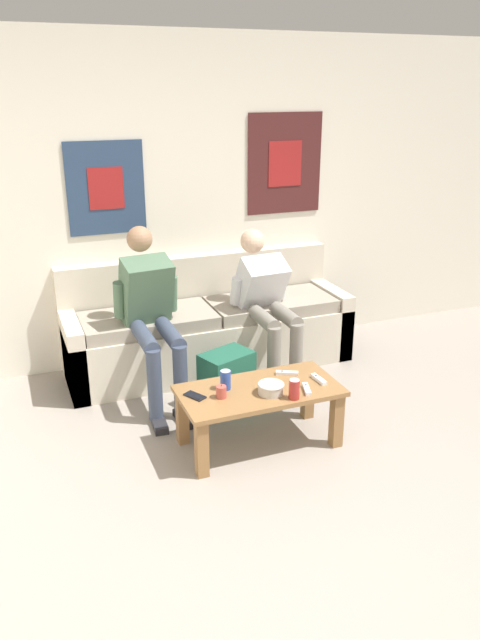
{
  "coord_description": "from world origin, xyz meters",
  "views": [
    {
      "loc": [
        -1.49,
        -2.19,
        2.17
      ],
      "look_at": [
        -0.06,
        1.44,
        0.69
      ],
      "focal_mm": 35.0,
      "sensor_mm": 36.0,
      "label": 1
    }
  ],
  "objects_px": {
    "game_controller_near_right": "(287,373)",
    "game_controller_far_center": "(319,379)",
    "coffee_table": "(259,400)",
    "person_seated_teen": "(266,299)",
    "pillar_candle": "(221,392)",
    "couch": "(208,330)",
    "person_seated_adult": "(151,310)",
    "cell_phone": "(195,396)",
    "backpack": "(228,380)",
    "drink_can_red": "(294,389)",
    "ceramic_bowl": "(271,388)",
    "game_controller_near_left": "(307,389)",
    "drink_can_blue": "(226,380)"
  },
  "relations": [
    {
      "from": "game_controller_near_right",
      "to": "game_controller_far_center",
      "type": "bearing_deg",
      "value": -45.66
    },
    {
      "from": "coffee_table",
      "to": "person_seated_teen",
      "type": "distance_m",
      "value": 1.09
    },
    {
      "from": "pillar_candle",
      "to": "couch",
      "type": "bearing_deg",
      "value": 74.61
    },
    {
      "from": "coffee_table",
      "to": "person_seated_teen",
      "type": "relative_size",
      "value": 0.9
    },
    {
      "from": "coffee_table",
      "to": "person_seated_adult",
      "type": "distance_m",
      "value": 1.06
    },
    {
      "from": "cell_phone",
      "to": "game_controller_near_right",
      "type": "bearing_deg",
      "value": 5.9
    },
    {
      "from": "backpack",
      "to": "drink_can_red",
      "type": "relative_size",
      "value": 3.35
    },
    {
      "from": "couch",
      "to": "drink_can_red",
      "type": "relative_size",
      "value": 18.35
    },
    {
      "from": "couch",
      "to": "drink_can_red",
      "type": "xyz_separation_m",
      "value": [
        0.05,
        -1.46,
        0.15
      ]
    },
    {
      "from": "coffee_table",
      "to": "ceramic_bowl",
      "type": "height_order",
      "value": "ceramic_bowl"
    },
    {
      "from": "drink_can_red",
      "to": "cell_phone",
      "type": "distance_m",
      "value": 0.6
    },
    {
      "from": "backpack",
      "to": "game_controller_near_left",
      "type": "xyz_separation_m",
      "value": [
        0.26,
        -0.7,
        0.22
      ]
    },
    {
      "from": "backpack",
      "to": "person_seated_teen",
      "type": "bearing_deg",
      "value": 39.17
    },
    {
      "from": "person_seated_adult",
      "to": "ceramic_bowl",
      "type": "relative_size",
      "value": 7.4
    },
    {
      "from": "person_seated_teen",
      "to": "pillar_candle",
      "type": "bearing_deg",
      "value": -126.72
    },
    {
      "from": "game_controller_near_left",
      "to": "person_seated_adult",
      "type": "bearing_deg",
      "value": 124.56
    },
    {
      "from": "drink_can_red",
      "to": "backpack",
      "type": "bearing_deg",
      "value": 100.73
    },
    {
      "from": "backpack",
      "to": "game_controller_near_left",
      "type": "relative_size",
      "value": 2.82
    },
    {
      "from": "person_seated_teen",
      "to": "game_controller_near_right",
      "type": "height_order",
      "value": "person_seated_teen"
    },
    {
      "from": "drink_can_red",
      "to": "drink_can_blue",
      "type": "bearing_deg",
      "value": 141.55
    },
    {
      "from": "person_seated_adult",
      "to": "pillar_candle",
      "type": "bearing_deg",
      "value": -78.18
    },
    {
      "from": "drink_can_blue",
      "to": "drink_can_red",
      "type": "distance_m",
      "value": 0.43
    },
    {
      "from": "person_seated_adult",
      "to": "cell_phone",
      "type": "xyz_separation_m",
      "value": [
        0.05,
        -0.85,
        -0.27
      ]
    },
    {
      "from": "couch",
      "to": "pillar_candle",
      "type": "height_order",
      "value": "couch"
    },
    {
      "from": "pillar_candle",
      "to": "game_controller_near_right",
      "type": "bearing_deg",
      "value": 15.09
    },
    {
      "from": "backpack",
      "to": "drink_can_blue",
      "type": "height_order",
      "value": "drink_can_blue"
    },
    {
      "from": "person_seated_teen",
      "to": "game_controller_far_center",
      "type": "xyz_separation_m",
      "value": [
        -0.06,
        -0.98,
        -0.22
      ]
    },
    {
      "from": "ceramic_bowl",
      "to": "game_controller_far_center",
      "type": "height_order",
      "value": "ceramic_bowl"
    },
    {
      "from": "pillar_candle",
      "to": "game_controller_far_center",
      "type": "relative_size",
      "value": 0.6
    },
    {
      "from": "person_seated_adult",
      "to": "game_controller_near_right",
      "type": "distance_m",
      "value": 1.08
    },
    {
      "from": "person_seated_adult",
      "to": "drink_can_red",
      "type": "height_order",
      "value": "person_seated_adult"
    },
    {
      "from": "couch",
      "to": "person_seated_adult",
      "type": "relative_size",
      "value": 1.86
    },
    {
      "from": "drink_can_red",
      "to": "game_controller_far_center",
      "type": "relative_size",
      "value": 0.85
    },
    {
      "from": "couch",
      "to": "person_seated_adult",
      "type": "bearing_deg",
      "value": -146.0
    },
    {
      "from": "backpack",
      "to": "pillar_candle",
      "type": "distance_m",
      "value": 0.69
    },
    {
      "from": "drink_can_red",
      "to": "person_seated_adult",
      "type": "bearing_deg",
      "value": 118.6
    },
    {
      "from": "game_controller_near_left",
      "to": "person_seated_teen",
      "type": "bearing_deg",
      "value": 79.58
    },
    {
      "from": "couch",
      "to": "coffee_table",
      "type": "distance_m",
      "value": 1.27
    },
    {
      "from": "couch",
      "to": "drink_can_blue",
      "type": "height_order",
      "value": "couch"
    },
    {
      "from": "person_seated_adult",
      "to": "person_seated_teen",
      "type": "relative_size",
      "value": 1.1
    },
    {
      "from": "game_controller_far_center",
      "to": "coffee_table",
      "type": "bearing_deg",
      "value": 174.03
    },
    {
      "from": "couch",
      "to": "ceramic_bowl",
      "type": "xyz_separation_m",
      "value": [
        -0.05,
        -1.35,
        0.13
      ]
    },
    {
      "from": "couch",
      "to": "person_seated_teen",
      "type": "xyz_separation_m",
      "value": [
        0.36,
        -0.33,
        0.32
      ]
    },
    {
      "from": "pillar_candle",
      "to": "cell_phone",
      "type": "height_order",
      "value": "pillar_candle"
    },
    {
      "from": "drink_can_red",
      "to": "game_controller_near_left",
      "type": "height_order",
      "value": "drink_can_red"
    },
    {
      "from": "coffee_table",
      "to": "game_controller_far_center",
      "type": "relative_size",
      "value": 6.89
    },
    {
      "from": "drink_can_red",
      "to": "game_controller_near_right",
      "type": "distance_m",
      "value": 0.33
    },
    {
      "from": "drink_can_red",
      "to": "game_controller_near_left",
      "type": "relative_size",
      "value": 0.84
    },
    {
      "from": "pillar_candle",
      "to": "drink_can_blue",
      "type": "xyz_separation_m",
      "value": [
        0.06,
        0.1,
        0.02
      ]
    },
    {
      "from": "person_seated_teen",
      "to": "pillar_candle",
      "type": "xyz_separation_m",
      "value": [
        -0.72,
        -0.96,
        -0.19
      ]
    }
  ]
}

